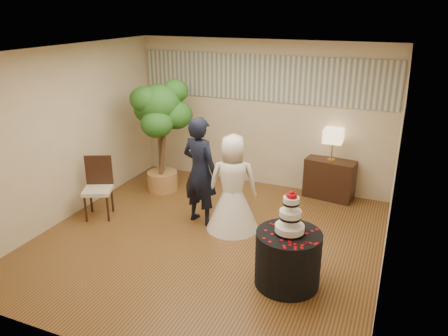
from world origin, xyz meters
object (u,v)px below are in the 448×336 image
at_px(ficus_tree, 160,136).
at_px(side_chair, 98,189).
at_px(wedding_cake, 291,212).
at_px(console, 329,179).
at_px(groom, 200,171).
at_px(table_lamp, 333,145).
at_px(bride, 233,183).
at_px(cake_table, 288,259).

height_order(ficus_tree, side_chair, ficus_tree).
bearing_deg(side_chair, wedding_cake, -35.39).
bearing_deg(console, groom, -126.91).
height_order(groom, table_lamp, groom).
height_order(bride, side_chair, bride).
height_order(groom, side_chair, groom).
relative_size(groom, ficus_tree, 0.82).
bearing_deg(side_chair, table_lamp, 8.70).
bearing_deg(wedding_cake, side_chair, 169.44).
bearing_deg(console, bride, -116.12).
bearing_deg(wedding_cake, table_lamp, 89.68).
relative_size(console, ficus_tree, 0.41).
bearing_deg(ficus_tree, table_lamp, 15.98).
height_order(console, table_lamp, table_lamp).
bearing_deg(groom, console, -121.03).
relative_size(ficus_tree, side_chair, 2.12).
relative_size(wedding_cake, ficus_tree, 0.26).
xyz_separation_m(cake_table, console, (0.02, 2.91, 0.01)).
bearing_deg(console, table_lamp, 0.00).
height_order(cake_table, side_chair, side_chair).
bearing_deg(bride, console, -143.30).
bearing_deg(cake_table, ficus_tree, 145.84).
bearing_deg(table_lamp, console, 0.00).
bearing_deg(cake_table, groom, 147.20).
distance_m(bride, console, 2.20).
height_order(groom, bride, groom).
xyz_separation_m(ficus_tree, side_chair, (-0.40, -1.41, -0.57)).
distance_m(groom, console, 2.57).
relative_size(bride, side_chair, 1.52).
relative_size(groom, side_chair, 1.74).
bearing_deg(side_chair, ficus_tree, 49.15).
relative_size(groom, table_lamp, 3.07).
xyz_separation_m(groom, bride, (0.56, -0.01, -0.11)).
distance_m(groom, table_lamp, 2.52).
height_order(groom, ficus_tree, ficus_tree).
xyz_separation_m(cake_table, ficus_tree, (-3.01, 2.04, 0.72)).
height_order(console, side_chair, side_chair).
bearing_deg(cake_table, side_chair, 169.44).
bearing_deg(cake_table, table_lamp, 89.68).
xyz_separation_m(bride, console, (1.21, 1.79, -0.41)).
bearing_deg(table_lamp, side_chair, -146.48).
height_order(groom, console, groom).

